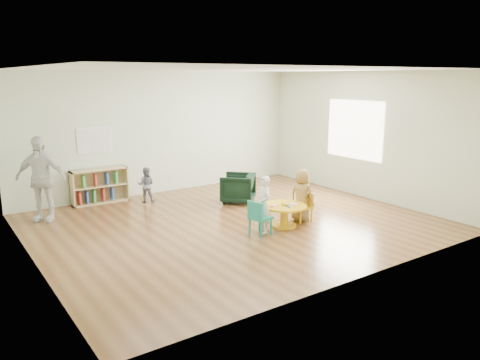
{
  "coord_description": "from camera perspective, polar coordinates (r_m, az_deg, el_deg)",
  "views": [
    {
      "loc": [
        -4.67,
        -6.95,
        2.68
      ],
      "look_at": [
        -0.09,
        -0.3,
        0.89
      ],
      "focal_mm": 35.0,
      "sensor_mm": 36.0,
      "label": 1
    }
  ],
  "objects": [
    {
      "name": "room",
      "position": [
        8.42,
        -0.61,
        7.15
      ],
      "size": [
        7.1,
        7.0,
        2.8
      ],
      "color": "brown",
      "rests_on": "ground"
    },
    {
      "name": "kid_chair_left",
      "position": [
        8.03,
        2.29,
        -4.51
      ],
      "size": [
        0.39,
        0.39,
        0.61
      ],
      "rotation": [
        0.0,
        0.0,
        -1.36
      ],
      "color": "#198E7A",
      "rests_on": "ground"
    },
    {
      "name": "activity_table",
      "position": [
        8.54,
        5.43,
        -3.86
      ],
      "size": [
        0.81,
        0.81,
        0.45
      ],
      "rotation": [
        0.0,
        0.0,
        -0.25
      ],
      "color": "gold",
      "rests_on": "ground"
    },
    {
      "name": "armchair",
      "position": [
        10.13,
        -0.25,
        -0.99
      ],
      "size": [
        0.96,
        0.96,
        0.63
      ],
      "primitive_type": "imported",
      "rotation": [
        0.0,
        0.0,
        3.92
      ],
      "color": "black",
      "rests_on": "ground"
    },
    {
      "name": "bookshelf",
      "position": [
        10.53,
        -16.83,
        -0.72
      ],
      "size": [
        1.2,
        0.3,
        0.75
      ],
      "color": "tan",
      "rests_on": "ground"
    },
    {
      "name": "adult_caretaker",
      "position": [
        9.5,
        -23.13,
        0.14
      ],
      "size": [
        1.0,
        0.88,
        1.62
      ],
      "primitive_type": "imported",
      "rotation": [
        0.0,
        0.0,
        -0.64
      ],
      "color": "silver",
      "rests_on": "ground"
    },
    {
      "name": "kid_chair_right",
      "position": [
        8.91,
        7.93,
        -3.14
      ],
      "size": [
        0.35,
        0.35,
        0.55
      ],
      "rotation": [
        0.0,
        0.0,
        1.34
      ],
      "color": "gold",
      "rests_on": "ground"
    },
    {
      "name": "toddler",
      "position": [
        10.33,
        -11.38,
        -0.57
      ],
      "size": [
        0.47,
        0.45,
        0.77
      ],
      "primitive_type": "imported",
      "rotation": [
        0.0,
        0.0,
        2.58
      ],
      "color": "#161A37",
      "rests_on": "ground"
    },
    {
      "name": "alphabet_poster",
      "position": [
        10.48,
        -17.31,
        4.66
      ],
      "size": [
        0.74,
        0.01,
        0.54
      ],
      "color": "white",
      "rests_on": "ground"
    },
    {
      "name": "child_right",
      "position": [
        8.85,
        7.55,
        -1.87
      ],
      "size": [
        0.45,
        0.56,
        1.0
      ],
      "primitive_type": "imported",
      "rotation": [
        0.0,
        0.0,
        1.87
      ],
      "color": "yellow",
      "rests_on": "ground"
    },
    {
      "name": "child_left",
      "position": [
        8.13,
        2.92,
        -3.03
      ],
      "size": [
        0.32,
        0.41,
        1.01
      ],
      "primitive_type": "imported",
      "rotation": [
        0.0,
        0.0,
        -1.81
      ],
      "color": "white",
      "rests_on": "ground"
    }
  ]
}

